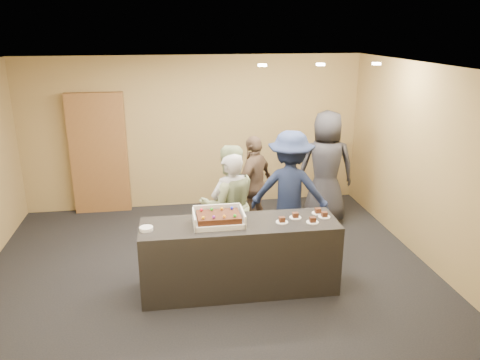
% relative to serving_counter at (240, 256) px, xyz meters
% --- Properties ---
extents(room, '(6.04, 6.00, 2.70)m').
position_rel_serving_counter_xyz_m(room, '(-0.32, 0.58, 0.90)').
color(room, black).
rests_on(room, ground).
extents(serving_counter, '(2.41, 0.74, 0.90)m').
position_rel_serving_counter_xyz_m(serving_counter, '(0.00, 0.00, 0.00)').
color(serving_counter, black).
rests_on(serving_counter, floor).
extents(storage_cabinet, '(0.96, 0.15, 2.11)m').
position_rel_serving_counter_xyz_m(storage_cabinet, '(-1.99, 2.99, 0.61)').
color(storage_cabinet, brown).
rests_on(storage_cabinet, floor).
extents(cake_box, '(0.60, 0.42, 0.18)m').
position_rel_serving_counter_xyz_m(cake_box, '(-0.25, 0.02, 0.49)').
color(cake_box, white).
rests_on(cake_box, serving_counter).
extents(sheet_cake, '(0.51, 0.35, 0.11)m').
position_rel_serving_counter_xyz_m(sheet_cake, '(-0.26, 0.00, 0.55)').
color(sheet_cake, '#3B1D0D').
rests_on(sheet_cake, cake_box).
extents(plate_stack, '(0.16, 0.16, 0.04)m').
position_rel_serving_counter_xyz_m(plate_stack, '(-1.11, -0.04, 0.47)').
color(plate_stack, white).
rests_on(plate_stack, serving_counter).
extents(slice_a, '(0.15, 0.15, 0.07)m').
position_rel_serving_counter_xyz_m(slice_a, '(0.51, -0.06, 0.47)').
color(slice_a, white).
rests_on(slice_a, serving_counter).
extents(slice_b, '(0.15, 0.15, 0.07)m').
position_rel_serving_counter_xyz_m(slice_b, '(0.71, 0.05, 0.47)').
color(slice_b, white).
rests_on(slice_b, serving_counter).
extents(slice_c, '(0.15, 0.15, 0.07)m').
position_rel_serving_counter_xyz_m(slice_c, '(0.87, -0.13, 0.47)').
color(slice_c, white).
rests_on(slice_c, serving_counter).
extents(slice_d, '(0.15, 0.15, 0.07)m').
position_rel_serving_counter_xyz_m(slice_d, '(1.03, 0.14, 0.47)').
color(slice_d, white).
rests_on(slice_d, serving_counter).
extents(slice_e, '(0.15, 0.15, 0.07)m').
position_rel_serving_counter_xyz_m(slice_e, '(1.07, 0.01, 0.47)').
color(slice_e, white).
rests_on(slice_e, serving_counter).
extents(person_server_grey, '(0.68, 0.58, 1.60)m').
position_rel_serving_counter_xyz_m(person_server_grey, '(-0.02, 0.69, 0.35)').
color(person_server_grey, '#A7A7AC').
rests_on(person_server_grey, floor).
extents(person_sage_man, '(0.87, 0.72, 1.67)m').
position_rel_serving_counter_xyz_m(person_sage_man, '(-0.02, 0.80, 0.39)').
color(person_sage_man, '#91A074').
rests_on(person_sage_man, floor).
extents(person_navy_man, '(1.30, 1.01, 1.77)m').
position_rel_serving_counter_xyz_m(person_navy_man, '(0.91, 1.06, 0.44)').
color(person_navy_man, '#1B2546').
rests_on(person_navy_man, floor).
extents(person_brown_extra, '(0.89, 0.95, 1.57)m').
position_rel_serving_counter_xyz_m(person_brown_extra, '(0.51, 1.72, 0.34)').
color(person_brown_extra, brown).
rests_on(person_brown_extra, floor).
extents(person_dark_suit, '(1.00, 0.73, 1.89)m').
position_rel_serving_counter_xyz_m(person_dark_suit, '(1.75, 1.93, 0.50)').
color(person_dark_suit, '#28282D').
rests_on(person_dark_suit, floor).
extents(ceiling_spotlights, '(1.72, 0.12, 0.03)m').
position_rel_serving_counter_xyz_m(ceiling_spotlights, '(1.28, 1.08, 2.22)').
color(ceiling_spotlights, '#FFEAC6').
rests_on(ceiling_spotlights, ceiling).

